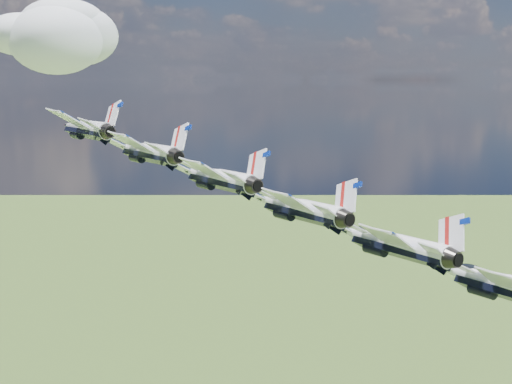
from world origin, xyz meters
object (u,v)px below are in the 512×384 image
object	(u,v)px
jet_0	(85,128)
jet_1	(147,151)
jet_4	(392,243)
jet_5	(503,284)
jet_3	(298,208)
jet_2	(217,177)

from	to	relation	value
jet_0	jet_1	bearing A→B (deg)	-69.08
jet_0	jet_4	bearing A→B (deg)	-69.08
jet_1	jet_5	xyz separation A→B (m)	(28.47, -33.60, -9.77)
jet_1	jet_5	size ratio (longest dim) A/B	1.00
jet_3	jet_4	bearing A→B (deg)	-69.08
jet_0	jet_3	world-z (taller)	jet_0
jet_2	jet_5	world-z (taller)	jet_2
jet_1	jet_2	distance (m)	11.28
jet_3	jet_5	bearing A→B (deg)	-69.08
jet_2	jet_4	size ratio (longest dim) A/B	1.00
jet_3	jet_4	distance (m)	11.28
jet_1	jet_5	distance (m)	45.11
jet_3	jet_4	world-z (taller)	jet_3
jet_0	jet_2	xyz separation A→B (m)	(14.23, -16.80, -4.88)
jet_1	jet_3	world-z (taller)	jet_1
jet_5	jet_2	bearing A→B (deg)	110.92
jet_1	jet_3	xyz separation A→B (m)	(14.23, -16.80, -4.88)
jet_0	jet_2	distance (m)	22.55
jet_3	jet_1	bearing A→B (deg)	110.92
jet_0	jet_1	size ratio (longest dim) A/B	1.00
jet_1	jet_4	size ratio (longest dim) A/B	1.00
jet_2	jet_4	world-z (taller)	jet_2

